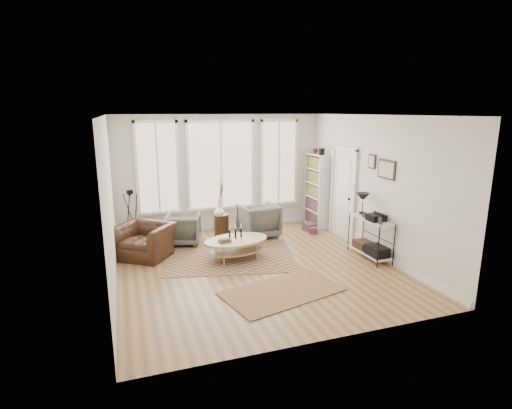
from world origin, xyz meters
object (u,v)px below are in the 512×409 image
object	(u,v)px
low_shelf	(370,234)
coffee_table	(236,244)
armchair_right	(258,220)
side_table	(221,207)
accent_chair	(144,241)
armchair_left	(183,229)
bookcase	(317,190)

from	to	relation	value
low_shelf	coffee_table	world-z (taller)	low_shelf
armchair_right	side_table	distance (m)	0.96
coffee_table	accent_chair	distance (m)	1.92
armchair_left	armchair_right	bearing A→B (deg)	-165.13
armchair_left	side_table	bearing A→B (deg)	-145.53
coffee_table	accent_chair	size ratio (longest dim) A/B	1.38
accent_chair	coffee_table	bearing A→B (deg)	12.92
armchair_left	armchair_right	xyz separation A→B (m)	(1.81, -0.04, 0.05)
bookcase	accent_chair	world-z (taller)	bookcase
coffee_table	armchair_left	size ratio (longest dim) A/B	1.92
armchair_right	accent_chair	bearing A→B (deg)	6.23
coffee_table	accent_chair	bearing A→B (deg)	156.98
bookcase	armchair_left	bearing A→B (deg)	-174.02
coffee_table	low_shelf	bearing A→B (deg)	-17.08
armchair_right	accent_chair	size ratio (longest dim) A/B	0.83
accent_chair	bookcase	bearing A→B (deg)	48.06
armchair_left	accent_chair	size ratio (longest dim) A/B	0.72
bookcase	armchair_right	size ratio (longest dim) A/B	2.34
bookcase	armchair_left	world-z (taller)	bookcase
low_shelf	coffee_table	xyz separation A→B (m)	(-2.64, 0.81, -0.18)
coffee_table	armchair_right	xyz separation A→B (m)	(0.94, 1.30, 0.07)
bookcase	side_table	xyz separation A→B (m)	(-2.59, -0.05, -0.24)
low_shelf	accent_chair	xyz separation A→B (m)	(-4.41, 1.56, -0.17)
coffee_table	side_table	xyz separation A→B (m)	(0.11, 1.66, 0.38)
coffee_table	armchair_right	bearing A→B (deg)	54.13
armchair_right	accent_chair	xyz separation A→B (m)	(-2.70, -0.55, -0.06)
low_shelf	armchair_left	bearing A→B (deg)	148.55
accent_chair	armchair_left	bearing A→B (deg)	69.03
armchair_left	low_shelf	bearing A→B (deg)	164.65
side_table	coffee_table	bearing A→B (deg)	-93.82
armchair_left	armchair_right	distance (m)	1.81
coffee_table	armchair_left	world-z (taller)	armchair_left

